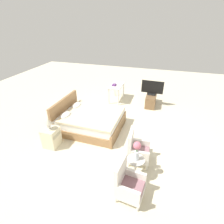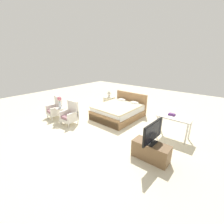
# 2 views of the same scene
# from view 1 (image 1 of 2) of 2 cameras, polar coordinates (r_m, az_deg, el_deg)

# --- Properties ---
(ground_plane) EXTENTS (16.00, 16.00, 0.00)m
(ground_plane) POSITION_cam_1_polar(r_m,az_deg,el_deg) (5.98, 2.73, -5.45)
(ground_plane) COLOR beige
(bed) EXTENTS (1.70, 2.05, 0.96)m
(bed) POSITION_cam_1_polar(r_m,az_deg,el_deg) (5.90, -7.35, -2.73)
(bed) COLOR #997047
(bed) RESTS_ON ground_plane
(armchair_by_window_left) EXTENTS (0.60, 0.60, 0.92)m
(armchair_by_window_left) POSITION_cam_1_polar(r_m,az_deg,el_deg) (3.85, 5.24, -22.38)
(armchair_by_window_left) COLOR white
(armchair_by_window_left) RESTS_ON ground_plane
(armchair_by_window_right) EXTENTS (0.57, 0.57, 0.92)m
(armchair_by_window_right) POSITION_cam_1_polar(r_m,az_deg,el_deg) (4.59, 8.11, -12.21)
(armchair_by_window_right) COLOR white
(armchair_by_window_right) RESTS_ON ground_plane
(side_table) EXTENTS (0.40, 0.40, 0.57)m
(side_table) POSITION_cam_1_polar(r_m,az_deg,el_deg) (4.21, 7.65, -17.13)
(side_table) COLOR beige
(side_table) RESTS_ON ground_plane
(flower_vase) EXTENTS (0.17, 0.17, 0.48)m
(flower_vase) POSITION_cam_1_polar(r_m,az_deg,el_deg) (3.86, 8.15, -11.90)
(flower_vase) COLOR silver
(flower_vase) RESTS_ON side_table
(nightstand) EXTENTS (0.44, 0.41, 0.58)m
(nightstand) POSITION_cam_1_polar(r_m,az_deg,el_deg) (5.39, -19.17, -7.81)
(nightstand) COLOR beige
(nightstand) RESTS_ON ground_plane
(table_lamp) EXTENTS (0.22, 0.22, 0.33)m
(table_lamp) POSITION_cam_1_polar(r_m,az_deg,el_deg) (5.12, -20.08, -3.27)
(table_lamp) COLOR silver
(table_lamp) RESTS_ON nightstand
(tv_stand) EXTENTS (0.96, 0.40, 0.48)m
(tv_stand) POSITION_cam_1_polar(r_m,az_deg,el_deg) (7.61, 12.58, 3.90)
(tv_stand) COLOR brown
(tv_stand) RESTS_ON ground_plane
(tv_flatscreen) EXTENTS (0.22, 0.89, 0.59)m
(tv_flatscreen) POSITION_cam_1_polar(r_m,az_deg,el_deg) (7.40, 13.04, 7.76)
(tv_flatscreen) COLOR black
(tv_flatscreen) RESTS_ON tv_stand
(vanity_desk) EXTENTS (1.04, 0.52, 0.73)m
(vanity_desk) POSITION_cam_1_polar(r_m,az_deg,el_deg) (7.73, 1.49, 8.12)
(vanity_desk) COLOR silver
(vanity_desk) RESTS_ON ground_plane
(book_stack) EXTENTS (0.22, 0.17, 0.06)m
(book_stack) POSITION_cam_1_polar(r_m,az_deg,el_deg) (7.59, 0.71, 8.86)
(book_stack) COLOR #66387A
(book_stack) RESTS_ON vanity_desk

